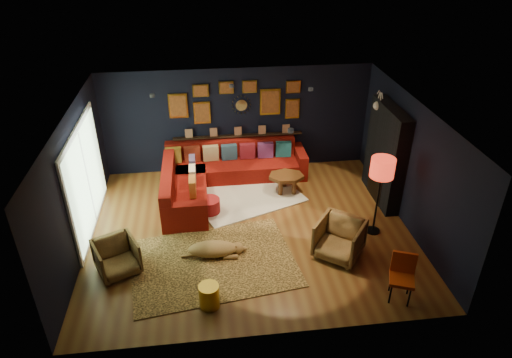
{
  "coord_description": "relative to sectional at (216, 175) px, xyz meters",
  "views": [
    {
      "loc": [
        -0.81,
        -7.61,
        5.63
      ],
      "look_at": [
        0.16,
        0.3,
        1.03
      ],
      "focal_mm": 32.0,
      "sensor_mm": 36.0,
      "label": 1
    }
  ],
  "objects": [
    {
      "name": "sliding_door",
      "position": [
        -2.6,
        -1.21,
        0.78
      ],
      "size": [
        0.06,
        2.8,
        2.2
      ],
      "color": "white",
      "rests_on": "ground"
    },
    {
      "name": "leopard_rug",
      "position": [
        -0.19,
        -2.76,
        -0.31
      ],
      "size": [
        3.27,
        2.55,
        0.02
      ],
      "primitive_type": "cube",
      "rotation": [
        0.0,
        0.0,
        0.14
      ],
      "color": "tan",
      "rests_on": "ground"
    },
    {
      "name": "armchair_left",
      "position": [
        -1.9,
        -2.79,
        0.04
      ],
      "size": [
        0.92,
        0.9,
        0.73
      ],
      "primitive_type": "imported",
      "rotation": [
        0.0,
        0.0,
        0.45
      ],
      "color": "tan",
      "rests_on": "ground"
    },
    {
      "name": "floor_lamp",
      "position": [
        3.11,
        -2.17,
        1.1
      ],
      "size": [
        0.46,
        0.46,
        1.69
      ],
      "color": "black",
      "rests_on": "ground"
    },
    {
      "name": "ceiling_spots",
      "position": [
        0.61,
        -1.01,
        2.24
      ],
      "size": [
        3.3,
        2.5,
        0.06
      ],
      "color": "black",
      "rests_on": "room_walls"
    },
    {
      "name": "sectional",
      "position": [
        0.0,
        0.0,
        0.0
      ],
      "size": [
        3.41,
        2.69,
        0.86
      ],
      "color": "maroon",
      "rests_on": "ground"
    },
    {
      "name": "orange_chair",
      "position": [
        2.92,
        -3.99,
        0.18
      ],
      "size": [
        0.52,
        0.52,
        0.85
      ],
      "rotation": [
        0.0,
        0.0,
        -0.38
      ],
      "color": "black",
      "rests_on": "ground"
    },
    {
      "name": "gold_stool",
      "position": [
        -0.29,
        -3.84,
        -0.11
      ],
      "size": [
        0.34,
        0.34,
        0.43
      ],
      "primitive_type": "cylinder",
      "color": "gold",
      "rests_on": "ground"
    },
    {
      "name": "floor",
      "position": [
        0.61,
        -1.81,
        -0.32
      ],
      "size": [
        6.5,
        6.5,
        0.0
      ],
      "primitive_type": "plane",
      "color": "brown",
      "rests_on": "ground"
    },
    {
      "name": "armchair_right",
      "position": [
        2.19,
        -2.82,
        0.09
      ],
      "size": [
        1.1,
        1.09,
        0.83
      ],
      "primitive_type": "imported",
      "rotation": [
        0.0,
        0.0,
        -0.65
      ],
      "color": "tan",
      "rests_on": "ground"
    },
    {
      "name": "gallery_wall",
      "position": [
        0.6,
        0.91,
        1.48
      ],
      "size": [
        3.15,
        0.04,
        1.02
      ],
      "color": "gold",
      "rests_on": "room_walls"
    },
    {
      "name": "sunburst_mirror",
      "position": [
        0.71,
        0.91,
        1.38
      ],
      "size": [
        0.47,
        0.16,
        0.47
      ],
      "color": "silver",
      "rests_on": "room_walls"
    },
    {
      "name": "pouf",
      "position": [
        -0.2,
        -1.07,
        -0.14
      ],
      "size": [
        0.47,
        0.47,
        0.3
      ],
      "primitive_type": "cylinder",
      "color": "maroon",
      "rests_on": "shag_rug"
    },
    {
      "name": "room_walls",
      "position": [
        0.61,
        -1.81,
        1.27
      ],
      "size": [
        6.5,
        6.5,
        6.5
      ],
      "color": "black",
      "rests_on": "ground"
    },
    {
      "name": "ledge",
      "position": [
        0.61,
        0.87,
        0.6
      ],
      "size": [
        3.2,
        0.12,
        0.04
      ],
      "primitive_type": "cube",
      "color": "black",
      "rests_on": "room_walls"
    },
    {
      "name": "fireplace",
      "position": [
        3.71,
        -0.91,
        0.7
      ],
      "size": [
        0.31,
        1.6,
        2.2
      ],
      "color": "black",
      "rests_on": "ground"
    },
    {
      "name": "dog",
      "position": [
        -0.19,
        -2.55,
        -0.11
      ],
      "size": [
        1.29,
        0.68,
        0.4
      ],
      "primitive_type": null,
      "rotation": [
        0.0,
        0.0,
        -0.05
      ],
      "color": "tan",
      "rests_on": "leopard_rug"
    },
    {
      "name": "deer_head",
      "position": [
        3.75,
        -0.41,
        1.73
      ],
      "size": [
        0.5,
        0.28,
        0.45
      ],
      "color": "white",
      "rests_on": "fireplace"
    },
    {
      "name": "shag_rug",
      "position": [
        0.66,
        -0.51,
        -0.31
      ],
      "size": [
        2.8,
        2.44,
        0.03
      ],
      "primitive_type": "cube",
      "rotation": [
        0.0,
        0.0,
        0.37
      ],
      "color": "silver",
      "rests_on": "ground"
    },
    {
      "name": "coffee_table",
      "position": [
        1.61,
        -0.42,
        0.05
      ],
      "size": [
        0.89,
        0.69,
        0.42
      ],
      "rotation": [
        0.0,
        0.0,
        -0.08
      ],
      "color": "#562912",
      "rests_on": "shag_rug"
    }
  ]
}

